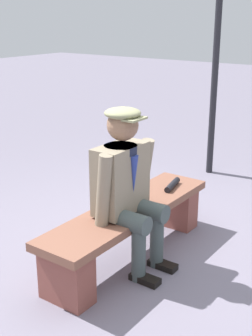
{
  "coord_description": "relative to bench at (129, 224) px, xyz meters",
  "views": [
    {
      "loc": [
        2.82,
        2.0,
        1.95
      ],
      "look_at": [
        0.05,
        0.0,
        0.8
      ],
      "focal_mm": 49.54,
      "sensor_mm": 36.0,
      "label": 1
    }
  ],
  "objects": [
    {
      "name": "ground_plane",
      "position": [
        0.0,
        0.0,
        -0.3
      ],
      "size": [
        30.0,
        30.0,
        0.0
      ],
      "primitive_type": "plane",
      "color": "slate"
    },
    {
      "name": "lamp_post",
      "position": [
        -2.38,
        -0.43,
        1.61
      ],
      "size": [
        0.23,
        0.23,
        2.84
      ],
      "color": "black",
      "rests_on": "ground"
    },
    {
      "name": "bench",
      "position": [
        0.0,
        0.0,
        0.0
      ],
      "size": [
        1.83,
        0.45,
        0.45
      ],
      "color": "brown",
      "rests_on": "ground"
    },
    {
      "name": "rolled_magazine",
      "position": [
        -0.59,
        0.06,
        0.18
      ],
      "size": [
        0.3,
        0.12,
        0.05
      ],
      "primitive_type": "cylinder",
      "rotation": [
        0.0,
        1.57,
        0.21
      ],
      "color": "black",
      "rests_on": "bench"
    },
    {
      "name": "seated_man",
      "position": [
        0.12,
        0.06,
        0.42
      ],
      "size": [
        0.63,
        0.57,
        1.29
      ],
      "color": "gray",
      "rests_on": "ground"
    }
  ]
}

